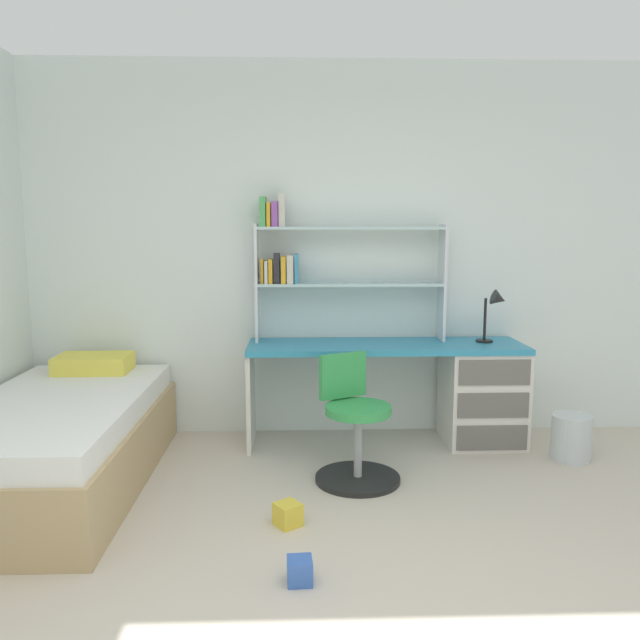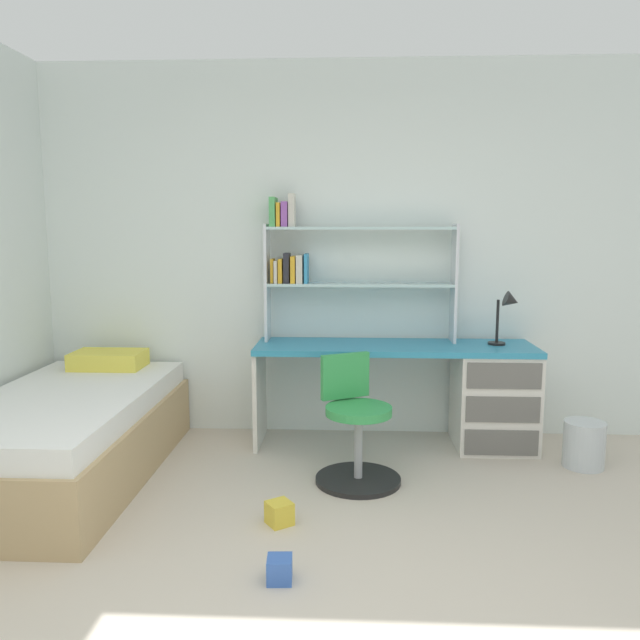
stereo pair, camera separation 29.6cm
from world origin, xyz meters
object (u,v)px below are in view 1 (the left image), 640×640
object	(u,v)px
toy_block_blue_2	(300,571)
toy_block_yellow_0	(288,514)
desk	(456,387)
desk_lamp	(496,307)
waste_bin	(571,437)
bed_platform	(58,442)
bookshelf_hutch	(322,258)
swivel_chair	(355,433)

from	to	relation	value
toy_block_blue_2	toy_block_yellow_0	bearing A→B (deg)	96.51
desk	toy_block_blue_2	bearing A→B (deg)	-122.29
desk_lamp	toy_block_yellow_0	size ratio (longest dim) A/B	3.20
desk_lamp	toy_block_blue_2	bearing A→B (deg)	-127.80
waste_bin	toy_block_blue_2	world-z (taller)	waste_bin
desk	toy_block_blue_2	xyz separation A→B (m)	(-1.13, -1.79, -0.35)
bed_platform	toy_block_blue_2	xyz separation A→B (m)	(1.44, -1.09, -0.21)
toy_block_yellow_0	bookshelf_hutch	bearing A→B (deg)	80.73
swivel_chair	waste_bin	xyz separation A→B (m)	(1.48, 0.29, -0.15)
bed_platform	waste_bin	xyz separation A→B (m)	(3.26, 0.32, -0.12)
bookshelf_hutch	desk_lamp	size ratio (longest dim) A/B	3.54
desk	toy_block_yellow_0	bearing A→B (deg)	-133.49
bed_platform	toy_block_yellow_0	distance (m)	1.50
toy_block_yellow_0	toy_block_blue_2	world-z (taller)	toy_block_yellow_0
swivel_chair	waste_bin	size ratio (longest dim) A/B	2.54
bed_platform	toy_block_blue_2	bearing A→B (deg)	-37.22
waste_bin	toy_block_blue_2	bearing A→B (deg)	-142.02
desk_lamp	bed_platform	world-z (taller)	desk_lamp
bed_platform	toy_block_yellow_0	size ratio (longest dim) A/B	16.37
bookshelf_hutch	swivel_chair	bearing A→B (deg)	-77.99
bookshelf_hutch	toy_block_blue_2	bearing A→B (deg)	-94.98
swivel_chair	waste_bin	world-z (taller)	swivel_chair
bookshelf_hutch	waste_bin	distance (m)	2.09
bookshelf_hutch	desk_lamp	world-z (taller)	bookshelf_hutch
bookshelf_hutch	bed_platform	world-z (taller)	bookshelf_hutch
swivel_chair	toy_block_blue_2	distance (m)	1.20
bed_platform	desk_lamp	bearing A→B (deg)	13.83
toy_block_blue_2	bed_platform	bearing A→B (deg)	142.78
bookshelf_hutch	toy_block_blue_2	size ratio (longest dim) A/B	12.47
toy_block_yellow_0	swivel_chair	bearing A→B (deg)	55.84
desk	toy_block_yellow_0	distance (m)	1.76
bed_platform	bookshelf_hutch	bearing A→B (deg)	27.71
swivel_chair	waste_bin	distance (m)	1.51
waste_bin	toy_block_blue_2	size ratio (longest dim) A/B	2.76
desk	swivel_chair	world-z (taller)	swivel_chair
desk_lamp	waste_bin	size ratio (longest dim) A/B	1.27
swivel_chair	toy_block_blue_2	xyz separation A→B (m)	(-0.34, -1.13, -0.24)
desk_lamp	toy_block_blue_2	xyz separation A→B (m)	(-1.39, -1.79, -0.93)
desk	swivel_chair	distance (m)	1.03
bed_platform	waste_bin	world-z (taller)	bed_platform
desk	bookshelf_hutch	distance (m)	1.34
bookshelf_hutch	toy_block_blue_2	distance (m)	2.32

